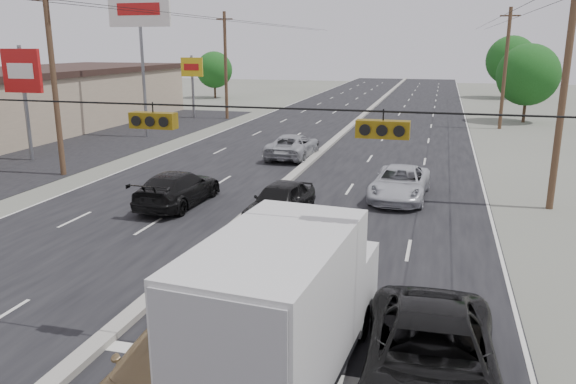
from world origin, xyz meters
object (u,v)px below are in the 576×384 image
(oncoming_far, at_px, (293,146))
(queue_car_b, at_px, (305,242))
(tree_left_far, at_px, (214,70))
(tan_sedan, at_px, (184,367))
(black_suv, at_px, (431,360))
(utility_pole_left_c, at_px, (226,65))
(pole_sign_mid, at_px, (23,77))
(box_truck, at_px, (287,307))
(utility_pole_right_c, at_px, (505,68))
(utility_pole_left_b, at_px, (54,82))
(oncoming_near, at_px, (178,189))
(queue_car_c, at_px, (400,184))
(pole_sign_far, at_px, (192,72))
(utility_pole_right_b, at_px, (564,92))
(tree_right_far, at_px, (511,60))
(tree_right_mid, at_px, (528,75))
(red_sedan, at_px, (270,264))
(pole_sign_billboard, at_px, (140,19))
(queue_car_a, at_px, (280,201))

(oncoming_far, bearing_deg, queue_car_b, 107.15)
(tree_left_far, xyz_separation_m, tan_sedan, (25.00, -62.11, -2.85))
(black_suv, bearing_deg, utility_pole_left_c, 114.51)
(pole_sign_mid, height_order, box_truck, pole_sign_mid)
(utility_pole_right_c, bearing_deg, utility_pole_left_b, -135.00)
(pole_sign_mid, height_order, black_suv, pole_sign_mid)
(oncoming_near, bearing_deg, box_truck, 126.86)
(utility_pole_left_c, height_order, queue_car_c, utility_pole_left_c)
(tree_left_far, distance_m, queue_car_c, 53.16)
(queue_car_c, bearing_deg, box_truck, -91.29)
(pole_sign_mid, height_order, oncoming_near, pole_sign_mid)
(utility_pole_left_c, bearing_deg, black_suv, -63.46)
(pole_sign_far, xyz_separation_m, box_truck, (20.78, -40.84, -2.60))
(utility_pole_left_b, distance_m, queue_car_c, 18.95)
(utility_pole_right_b, xyz_separation_m, pole_sign_far, (-28.50, 25.00, -0.70))
(box_truck, relative_size, oncoming_near, 1.32)
(utility_pole_left_b, relative_size, tree_left_far, 1.63)
(pole_sign_far, relative_size, tree_right_far, 0.74)
(pole_sign_mid, distance_m, black_suv, 31.17)
(pole_sign_mid, relative_size, tree_right_mid, 0.98)
(utility_pole_left_b, xyz_separation_m, oncoming_near, (8.89, -3.85, -4.33))
(tree_left_far, relative_size, tree_right_far, 0.75)
(queue_car_b, bearing_deg, pole_sign_mid, 145.11)
(tree_right_mid, relative_size, oncoming_near, 1.33)
(red_sedan, relative_size, queue_car_b, 1.17)
(queue_car_c, distance_m, oncoming_near, 10.26)
(queue_car_c, distance_m, oncoming_far, 10.99)
(tree_left_far, relative_size, tree_right_mid, 0.86)
(tree_right_far, bearing_deg, utility_pole_right_b, -93.64)
(utility_pole_right_b, relative_size, pole_sign_billboard, 0.91)
(tree_right_far, relative_size, box_truck, 1.15)
(tan_sedan, bearing_deg, tree_left_far, 116.28)
(pole_sign_billboard, bearing_deg, oncoming_far, -20.65)
(queue_car_c, bearing_deg, oncoming_near, -155.74)
(pole_sign_mid, height_order, tan_sedan, pole_sign_mid)
(utility_pole_left_c, distance_m, queue_car_c, 31.47)
(utility_pole_left_c, bearing_deg, queue_car_a, -64.89)
(pole_sign_mid, bearing_deg, oncoming_near, -27.11)
(red_sedan, bearing_deg, oncoming_near, 125.13)
(queue_car_a, bearing_deg, utility_pole_left_b, 168.67)
(pole_sign_billboard, distance_m, oncoming_near, 21.63)
(utility_pole_right_b, relative_size, pole_sign_mid, 1.43)
(utility_pole_left_c, xyz_separation_m, tree_right_far, (28.50, 30.00, -0.15))
(tree_right_far, relative_size, queue_car_a, 1.79)
(queue_car_a, bearing_deg, pole_sign_far, 127.61)
(pole_sign_far, xyz_separation_m, red_sedan, (19.00, -36.27, -3.63))
(oncoming_far, bearing_deg, tan_sedan, 100.94)
(oncoming_near, relative_size, oncoming_far, 0.99)
(red_sedan, distance_m, queue_car_c, 11.53)
(pole_sign_mid, bearing_deg, pole_sign_billboard, 75.96)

